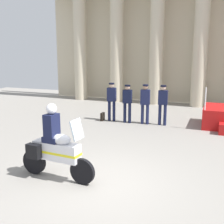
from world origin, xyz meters
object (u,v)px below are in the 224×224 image
object	(u,v)px
officer_in_row_3	(163,102)
officer_in_row_0	(112,99)
motorcycle_with_rider	(54,148)
officer_in_row_2	(145,101)
officer_in_row_1	(127,101)
briefcase_on_ground	(103,117)

from	to	relation	value
officer_in_row_3	officer_in_row_0	bearing A→B (deg)	-2.26
motorcycle_with_rider	officer_in_row_0	bearing A→B (deg)	102.65
officer_in_row_0	officer_in_row_2	xyz separation A→B (m)	(1.53, -0.05, -0.01)
officer_in_row_1	officer_in_row_2	bearing A→B (deg)	-179.44
officer_in_row_2	officer_in_row_3	bearing A→B (deg)	-177.34
motorcycle_with_rider	officer_in_row_2	bearing A→B (deg)	88.31
officer_in_row_0	officer_in_row_2	world-z (taller)	officer_in_row_0
officer_in_row_0	motorcycle_with_rider	bearing A→B (deg)	94.00
officer_in_row_2	briefcase_on_ground	bearing A→B (deg)	-1.28
officer_in_row_2	briefcase_on_ground	xyz separation A→B (m)	(-1.93, -0.05, -0.83)
officer_in_row_1	officer_in_row_0	bearing A→B (deg)	-9.95
motorcycle_with_rider	briefcase_on_ground	size ratio (longest dim) A/B	5.81
officer_in_row_0	briefcase_on_ground	bearing A→B (deg)	11.34
officer_in_row_2	officer_in_row_1	bearing A→B (deg)	0.56
briefcase_on_ground	officer_in_row_3	bearing A→B (deg)	2.57
officer_in_row_0	officer_in_row_3	size ratio (longest dim) A/B	1.01
officer_in_row_3	briefcase_on_ground	size ratio (longest dim) A/B	4.72
officer_in_row_0	officer_in_row_2	distance (m)	1.54
officer_in_row_3	officer_in_row_2	bearing A→B (deg)	2.66
officer_in_row_0	briefcase_on_ground	world-z (taller)	officer_in_row_0
officer_in_row_0	motorcycle_with_rider	size ratio (longest dim) A/B	0.82
officer_in_row_1	briefcase_on_ground	xyz separation A→B (m)	(-1.16, -0.00, -0.80)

